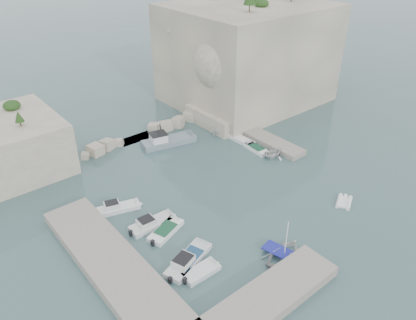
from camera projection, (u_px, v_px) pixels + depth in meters
ground at (240, 201)px, 48.64m from camera, size 400.00×400.00×0.00m
cliff_east at (247, 54)px, 72.13m from camera, size 26.00×22.00×17.00m
cliff_terrace at (223, 115)px, 67.05m from camera, size 8.00×10.00×2.50m
quay_west at (116, 269)px, 38.41m from camera, size 5.00×24.00×1.10m
quay_south at (255, 308)px, 34.60m from camera, size 18.00×4.00×1.10m
ledge_east at (259, 136)px, 62.44m from camera, size 3.00×16.00×0.80m
breakwater at (137, 134)px, 62.35m from camera, size 28.00×3.00×1.40m
motorboat_a at (119, 210)px, 47.16m from camera, size 5.59×3.07×1.40m
motorboat_b at (153, 226)px, 44.76m from camera, size 5.79×2.07×1.40m
motorboat_c at (166, 233)px, 43.75m from camera, size 5.23×3.36×0.70m
motorboat_d at (189, 262)px, 39.98m from camera, size 6.79×4.00×1.40m
motorboat_e at (201, 274)px, 38.67m from camera, size 4.05×1.69×0.70m
rowboat at (284, 257)px, 40.57m from camera, size 5.52×4.45×1.01m
inflatable_dinghy at (344, 203)px, 48.29m from camera, size 3.35×2.66×0.44m
tender_east_a at (273, 157)px, 57.72m from camera, size 3.57×3.11×1.83m
tender_east_b at (256, 151)px, 59.29m from camera, size 1.85×4.61×0.70m
tender_east_c at (241, 141)px, 61.76m from camera, size 1.76×5.07×0.70m
tender_east_d at (225, 134)px, 63.91m from camera, size 4.76×3.24×1.72m
work_boat at (169, 144)px, 61.14m from camera, size 9.27×4.55×2.20m
rowboat_mast at (287, 237)px, 39.24m from camera, size 0.10×0.10×4.20m
vegetation at (221, 0)px, 65.42m from camera, size 53.48×13.88×13.40m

